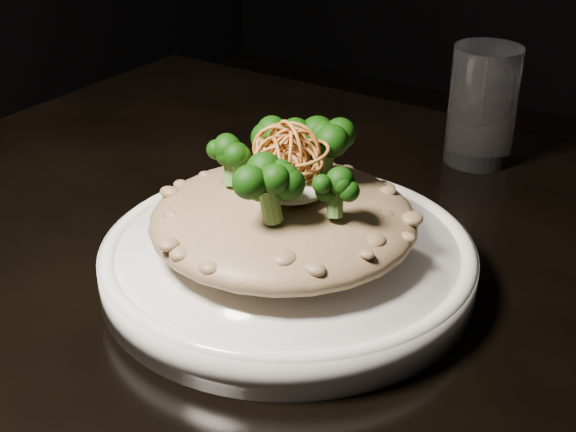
% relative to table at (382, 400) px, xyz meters
% --- Properties ---
extents(table, '(1.10, 0.80, 0.75)m').
position_rel_table_xyz_m(table, '(0.00, 0.00, 0.00)').
color(table, black).
rests_on(table, ground).
extents(plate, '(0.28, 0.28, 0.03)m').
position_rel_table_xyz_m(plate, '(-0.09, -0.00, 0.10)').
color(plate, white).
rests_on(plate, table).
extents(risotto, '(0.20, 0.20, 0.04)m').
position_rel_table_xyz_m(risotto, '(-0.09, -0.00, 0.13)').
color(risotto, brown).
rests_on(risotto, plate).
extents(broccoli, '(0.14, 0.14, 0.05)m').
position_rel_table_xyz_m(broccoli, '(-0.08, -0.00, 0.18)').
color(broccoli, black).
rests_on(broccoli, risotto).
extents(cheese, '(0.06, 0.06, 0.02)m').
position_rel_table_xyz_m(cheese, '(-0.08, -0.00, 0.16)').
color(cheese, white).
rests_on(cheese, risotto).
extents(shallots, '(0.05, 0.05, 0.03)m').
position_rel_table_xyz_m(shallots, '(-0.09, -0.00, 0.19)').
color(shallots, '#934F1F').
rests_on(shallots, cheese).
extents(drinking_glass, '(0.09, 0.09, 0.12)m').
position_rel_table_xyz_m(drinking_glass, '(-0.05, 0.29, 0.14)').
color(drinking_glass, white).
rests_on(drinking_glass, table).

